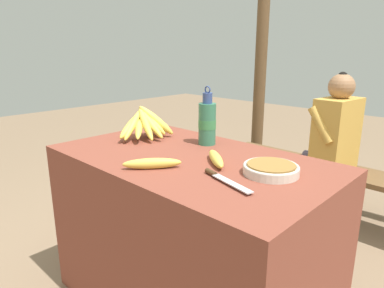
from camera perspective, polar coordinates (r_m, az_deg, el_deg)
market_counter at (r=1.65m, az=-0.42°, el=-14.97°), size 1.24×0.72×0.77m
banana_bunch_ripe at (r=1.80m, az=-7.70°, el=3.48°), size 0.22×0.35×0.18m
serving_bowl at (r=1.31m, az=13.02°, el=-4.01°), size 0.21×0.21×0.04m
water_bottle at (r=1.66m, az=2.55°, el=3.61°), size 0.09×0.09×0.29m
loose_banana_front at (r=1.34m, az=-6.66°, el=-3.23°), size 0.18×0.21×0.04m
loose_banana_side at (r=1.40m, az=4.01°, el=-2.45°), size 0.19×0.17×0.04m
knife at (r=1.23m, az=4.85°, el=-5.62°), size 0.25×0.09×0.02m
wooden_bench at (r=2.66m, az=23.99°, el=-5.14°), size 1.87×0.32×0.41m
seated_vendor at (r=2.60m, az=21.90°, el=0.82°), size 0.42×0.40×1.08m
support_post_near at (r=3.23m, az=11.58°, el=16.48°), size 0.11×0.11×2.59m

